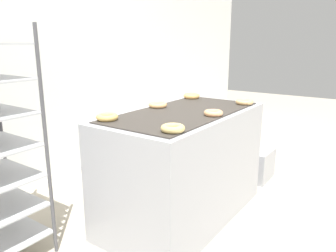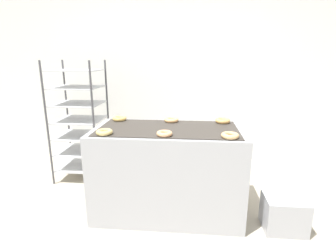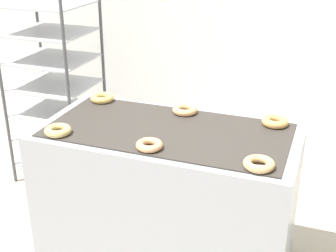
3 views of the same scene
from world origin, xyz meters
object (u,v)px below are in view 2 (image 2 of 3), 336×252
fryer_machine (168,171)px  glaze_bin (284,213)px  baking_rack_cart (80,120)px  donut_near_center (164,133)px  donut_far_right (223,121)px  donut_near_left (104,132)px  donut_near_right (230,135)px  donut_far_center (171,120)px  donut_far_left (120,118)px

fryer_machine → glaze_bin: bearing=-10.9°
baking_rack_cart → donut_near_center: baking_rack_cart is taller
donut_far_right → donut_near_center: bearing=-136.9°
donut_near_left → donut_near_right: 1.08m
donut_near_center → glaze_bin: bearing=2.3°
donut_far_center → fryer_machine: bearing=-92.5°
fryer_machine → baking_rack_cart: (-1.19, 0.72, 0.33)m
donut_near_left → donut_near_right: donut_near_left is taller
baking_rack_cart → donut_near_left: bearing=-56.0°
donut_near_left → donut_far_right: donut_far_right is taller
donut_near_right → donut_far_left: bearing=154.1°
donut_far_left → fryer_machine: bearing=-26.3°
fryer_machine → donut_far_right: donut_far_right is taller
fryer_machine → donut_near_left: (-0.54, -0.26, 0.46)m
donut_near_center → donut_near_right: (0.55, -0.01, 0.00)m
glaze_bin → donut_far_left: bearing=163.6°
donut_far_right → donut_near_left: bearing=-154.2°
donut_near_left → donut_near_right: size_ratio=0.98×
donut_far_left → donut_far_right: 1.09m
donut_near_center → donut_far_right: bearing=43.1°
donut_near_right → donut_far_right: (-0.00, 0.52, 0.00)m
baking_rack_cart → donut_far_left: baking_rack_cart is taller
glaze_bin → donut_far_left: size_ratio=2.46×
donut_near_right → donut_far_left: size_ratio=1.00×
glaze_bin → donut_near_center: bearing=-177.7°
donut_near_center → donut_far_center: size_ratio=0.92×
donut_near_right → donut_far_center: size_ratio=1.00×
glaze_bin → donut_near_right: bearing=-174.3°
donut_near_left → donut_near_center: donut_near_left is taller
donut_near_left → donut_far_center: (0.55, 0.52, -0.00)m
donut_near_right → donut_far_right: donut_far_right is taller
donut_near_center → donut_near_right: size_ratio=0.92×
glaze_bin → donut_far_left: 1.85m
donut_far_left → donut_far_right: (1.09, -0.01, 0.00)m
donut_near_right → donut_far_left: (-1.09, 0.53, 0.00)m
glaze_bin → donut_near_left: bearing=-178.2°
baking_rack_cart → glaze_bin: size_ratio=4.13×
donut_near_left → donut_far_left: size_ratio=0.98×
baking_rack_cart → donut_far_left: bearing=-34.6°
donut_near_right → donut_near_left: bearing=179.9°
donut_near_center → donut_near_left: bearing=-179.2°
donut_far_right → donut_far_center: bearing=-179.7°
fryer_machine → donut_near_right: donut_near_right is taller
donut_far_center → donut_far_right: (0.53, 0.00, 0.00)m
donut_near_left → donut_far_left: (-0.01, 0.53, 0.00)m
donut_near_center → donut_far_center: bearing=87.9°
donut_near_right → donut_far_right: 0.52m
baking_rack_cart → fryer_machine: bearing=-30.9°
fryer_machine → donut_near_right: size_ratio=9.64×
donut_far_left → donut_far_right: bearing=-0.4°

